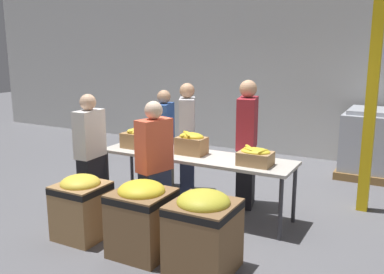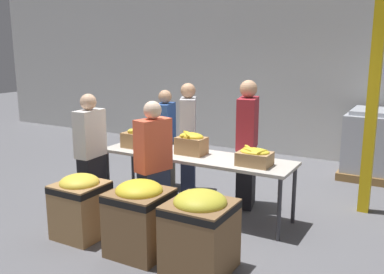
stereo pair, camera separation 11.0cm
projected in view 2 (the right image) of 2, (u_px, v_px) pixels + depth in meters
ground_plane at (195, 212)px, 5.82m from camera, size 30.00×30.00×0.00m
wall_back at (284, 56)px, 8.51m from camera, size 16.00×0.08×4.00m
sorting_table at (195, 159)px, 5.67m from camera, size 2.65×0.71×0.80m
banana_box_0 at (140, 138)px, 6.02m from camera, size 0.50×0.28×0.28m
banana_box_1 at (191, 143)px, 5.67m from camera, size 0.40×0.30×0.30m
banana_box_2 at (254, 156)px, 5.14m from camera, size 0.41×0.32×0.23m
volunteer_0 at (247, 145)px, 5.86m from camera, size 0.34×0.52×1.77m
volunteer_1 at (91, 154)px, 5.73m from camera, size 0.23×0.44×1.60m
volunteer_2 at (154, 168)px, 5.11m from camera, size 0.32×0.47×1.59m
volunteer_3 at (166, 140)px, 6.68m from camera, size 0.30×0.45×1.55m
volunteer_4 at (188, 139)px, 6.47m from camera, size 0.40×0.50×1.68m
donation_bin_0 at (81, 204)px, 5.00m from camera, size 0.55×0.55×0.76m
donation_bin_1 at (140, 215)px, 4.58m from camera, size 0.60×0.60×0.82m
donation_bin_2 at (200, 229)px, 4.23m from camera, size 0.63×0.63×0.83m
support_pillar at (376, 63)px, 5.44m from camera, size 0.14×0.14×4.00m
pallet_stack_0 at (376, 144)px, 7.29m from camera, size 0.91×0.91×1.16m
pallet_stack_1 at (378, 146)px, 7.26m from camera, size 1.14×1.14×1.09m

